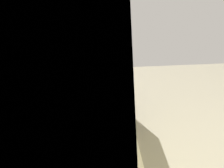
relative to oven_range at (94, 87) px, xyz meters
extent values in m
cube|color=#E2DA81|center=(-1.48, 0.36, 0.95)|extent=(3.81, 0.12, 2.84)
cube|color=#332819|center=(-1.17, -0.28, -0.03)|extent=(0.01, 0.01, 0.81)
cube|color=#332819|center=(-0.74, -0.28, -0.03)|extent=(0.01, 0.01, 0.81)
cube|color=#D1CF70|center=(-1.81, 0.14, 1.41)|extent=(2.10, 0.32, 0.65)
cube|color=black|center=(0.00, 0.00, -0.02)|extent=(0.61, 0.61, 0.90)
cube|color=black|center=(0.00, -0.31, -0.06)|extent=(0.48, 0.01, 0.49)
cube|color=black|center=(0.00, 0.00, 0.44)|extent=(0.58, 0.58, 0.02)
cube|color=black|center=(0.00, 0.28, 0.52)|extent=(0.58, 0.04, 0.18)
cylinder|color=#38383D|center=(-0.14, -0.11, 0.46)|extent=(0.11, 0.11, 0.01)
cylinder|color=#38383D|center=(0.14, -0.11, 0.46)|extent=(0.11, 0.11, 0.01)
cylinder|color=#38383D|center=(-0.14, 0.11, 0.46)|extent=(0.11, 0.11, 0.01)
cylinder|color=#38383D|center=(0.14, 0.11, 0.46)|extent=(0.11, 0.11, 0.01)
cube|color=white|center=(-0.75, 0.03, 0.60)|extent=(0.45, 0.38, 0.34)
cube|color=black|center=(-0.79, -0.16, 0.60)|extent=(0.28, 0.01, 0.23)
cube|color=#2D2D33|center=(-0.58, -0.16, 0.60)|extent=(0.08, 0.01, 0.23)
camera|label=1|loc=(-2.79, 0.00, 1.68)|focal=38.73mm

